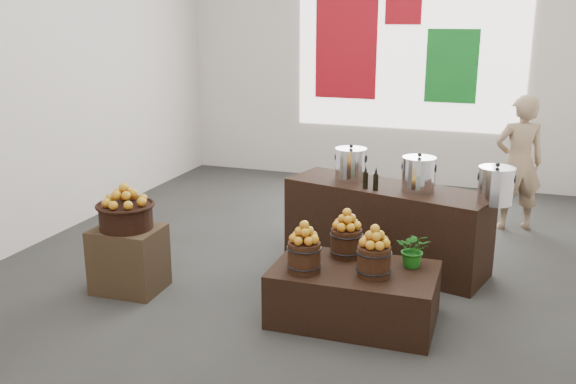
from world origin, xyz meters
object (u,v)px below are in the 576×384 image
(crate, at_px, (129,259))
(stock_pot_right, at_px, (496,186))
(stock_pot_left, at_px, (351,165))
(stock_pot_center, at_px, (419,175))
(wicker_basket, at_px, (126,217))
(counter, at_px, (385,226))
(display_table, at_px, (354,294))
(shopper, at_px, (518,163))

(crate, height_order, stock_pot_right, stock_pot_right)
(stock_pot_left, bearing_deg, stock_pot_center, -14.67)
(stock_pot_center, bearing_deg, crate, -151.48)
(wicker_basket, distance_m, stock_pot_center, 2.68)
(crate, distance_m, stock_pot_right, 3.29)
(counter, height_order, stock_pot_center, stock_pot_center)
(counter, distance_m, stock_pot_left, 0.68)
(wicker_basket, bearing_deg, stock_pot_right, 19.79)
(display_table, xyz_separation_m, shopper, (1.19, 2.85, 0.55))
(wicker_basket, relative_size, stock_pot_center, 1.53)
(counter, xyz_separation_m, stock_pot_left, (-0.39, 0.10, 0.55))
(wicker_basket, height_order, stock_pot_center, stock_pot_center)
(stock_pot_center, bearing_deg, display_table, -104.34)
(crate, xyz_separation_m, stock_pot_right, (3.03, 1.09, 0.66))
(wicker_basket, distance_m, stock_pot_left, 2.21)
(shopper, bearing_deg, counter, 33.76)
(counter, bearing_deg, shopper, 67.77)
(crate, bearing_deg, stock_pot_left, 41.37)
(display_table, xyz_separation_m, counter, (0.00, 1.27, 0.18))
(counter, relative_size, stock_pot_center, 6.47)
(display_table, relative_size, shopper, 0.83)
(shopper, bearing_deg, stock_pot_left, 23.87)
(display_table, relative_size, stock_pot_center, 4.25)
(stock_pot_left, relative_size, shopper, 0.20)
(shopper, bearing_deg, wicker_basket, 22.94)
(wicker_basket, bearing_deg, shopper, 42.28)
(counter, relative_size, stock_pot_left, 6.47)
(wicker_basket, relative_size, stock_pot_right, 1.53)
(crate, bearing_deg, wicker_basket, 0.00)
(counter, distance_m, shopper, 2.01)
(wicker_basket, xyz_separation_m, shopper, (3.23, 2.93, 0.09))
(display_table, bearing_deg, stock_pot_right, 44.45)
(counter, xyz_separation_m, shopper, (1.19, 1.58, 0.37))
(crate, height_order, display_table, crate)
(crate, distance_m, shopper, 4.39)
(wicker_basket, relative_size, shopper, 0.30)
(stock_pot_right, bearing_deg, crate, -160.21)
(wicker_basket, xyz_separation_m, display_table, (2.04, 0.08, -0.46))
(stock_pot_right, bearing_deg, display_table, -134.64)
(crate, distance_m, display_table, 2.04)
(shopper, bearing_deg, stock_pot_center, 42.59)
(counter, bearing_deg, display_table, -75.40)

